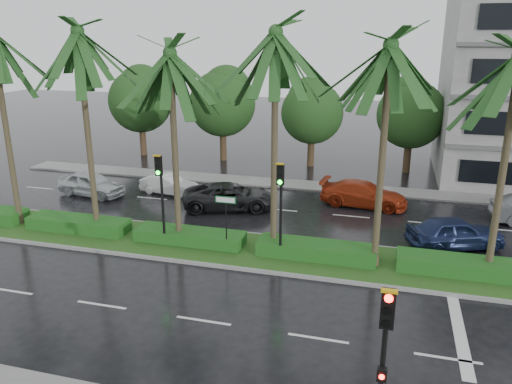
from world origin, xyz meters
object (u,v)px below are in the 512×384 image
(signal_median_left, at_px, (161,187))
(car_darkgrey, at_px, (230,196))
(car_blue, at_px, (455,233))
(car_white, at_px, (169,185))
(car_red, at_px, (364,194))
(street_sign, at_px, (226,210))
(car_silver, at_px, (91,184))
(signal_near, at_px, (383,365))

(signal_median_left, xyz_separation_m, car_darkgrey, (1.17, 6.20, -2.27))
(car_blue, bearing_deg, car_white, 54.39)
(car_red, bearing_deg, street_sign, 153.62)
(car_silver, xyz_separation_m, car_blue, (20.83, -2.57, 0.01))
(signal_near, xyz_separation_m, car_darkgrey, (-8.83, 15.89, -1.77))
(car_white, bearing_deg, car_red, -77.23)
(signal_near, distance_m, car_darkgrey, 18.27)
(street_sign, relative_size, car_white, 0.70)
(car_darkgrey, relative_size, car_blue, 1.19)
(signal_near, bearing_deg, street_sign, 125.34)
(signal_median_left, relative_size, car_darkgrey, 0.83)
(car_white, bearing_deg, street_sign, -131.76)
(signal_median_left, relative_size, car_blue, 0.99)
(car_white, distance_m, car_blue, 16.84)
(car_red, bearing_deg, signal_median_left, 142.13)
(car_darkgrey, bearing_deg, signal_median_left, 152.43)
(signal_near, relative_size, car_white, 1.18)
(signal_median_left, bearing_deg, car_darkgrey, 79.34)
(car_white, bearing_deg, car_silver, 117.39)
(signal_near, xyz_separation_m, car_silver, (-17.83, 15.96, -1.76))
(car_darkgrey, height_order, car_red, car_darkgrey)
(street_sign, distance_m, car_silver, 12.50)
(car_darkgrey, relative_size, car_red, 1.06)
(street_sign, distance_m, car_red, 10.22)
(car_silver, bearing_deg, car_red, -72.21)
(car_white, relative_size, car_darkgrey, 0.70)
(car_red, bearing_deg, car_darkgrey, 115.22)
(signal_median_left, xyz_separation_m, street_sign, (3.00, 0.18, -0.87))
(car_silver, distance_m, car_blue, 20.99)
(car_blue, bearing_deg, car_red, 20.58)
(signal_near, xyz_separation_m, car_white, (-13.33, 17.49, -1.90))
(car_silver, xyz_separation_m, car_white, (4.50, 1.54, -0.14))
(signal_near, height_order, car_white, signal_near)
(street_sign, relative_size, car_silver, 0.60)
(street_sign, bearing_deg, car_blue, 19.39)
(car_white, height_order, car_red, car_red)
(signal_near, height_order, car_darkgrey, signal_near)
(car_silver, relative_size, car_red, 0.88)
(signal_median_left, distance_m, street_sign, 3.13)
(car_darkgrey, distance_m, car_blue, 12.09)
(car_blue, bearing_deg, street_sign, 87.89)
(signal_median_left, distance_m, car_silver, 10.28)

